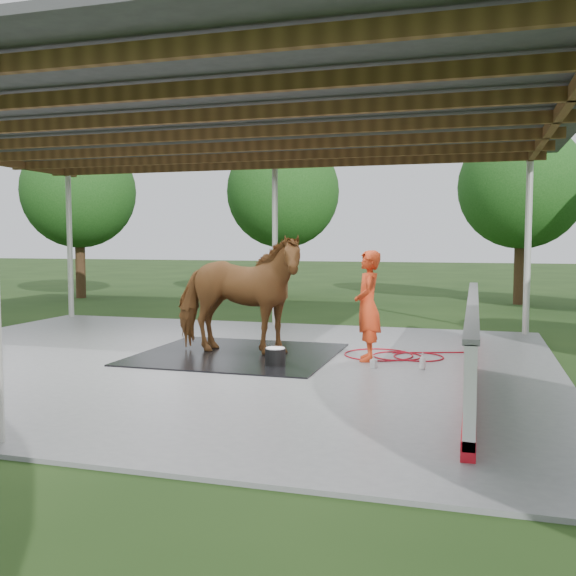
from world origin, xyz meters
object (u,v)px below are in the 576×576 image
(horse, at_px, (237,295))
(wash_bucket, at_px, (275,357))
(handler, at_px, (368,306))
(dasher_board, at_px, (472,340))

(horse, distance_m, wash_bucket, 1.56)
(horse, relative_size, handler, 1.33)
(dasher_board, relative_size, horse, 3.20)
(handler, height_order, wash_bucket, handler)
(horse, bearing_deg, handler, -87.25)
(dasher_board, height_order, wash_bucket, dasher_board)
(dasher_board, distance_m, horse, 4.10)
(dasher_board, height_order, horse, horse)
(horse, xyz_separation_m, wash_bucket, (0.96, -0.82, -0.92))
(dasher_board, bearing_deg, horse, 171.28)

